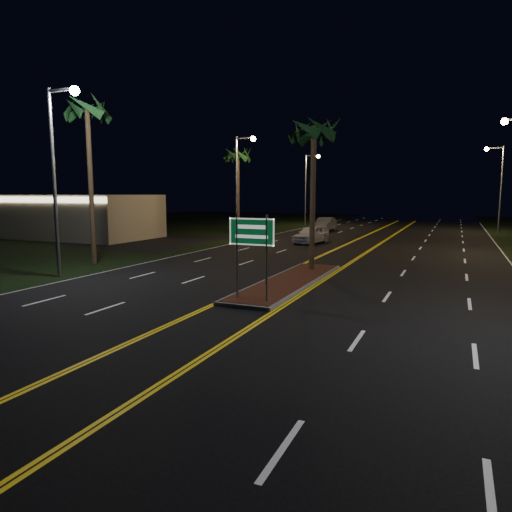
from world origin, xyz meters
The scene contains 14 objects.
ground centered at (0.00, 0.00, 0.00)m, with size 120.00×120.00×0.00m, color black.
grass_left centered at (-30.00, 25.00, 0.00)m, with size 40.00×110.00×0.01m, color black.
median_island centered at (0.00, 7.00, 0.08)m, with size 2.25×10.25×0.17m.
highway_sign centered at (0.00, 2.80, 2.40)m, with size 1.80×0.08×3.20m.
commercial_building centered at (-26.00, 19.99, 2.00)m, with size 15.00×8.12×4.00m.
streetlight_left_near centered at (-10.61, 4.00, 5.66)m, with size 1.91×0.44×9.00m.
streetlight_left_mid centered at (-10.61, 24.00, 5.66)m, with size 1.91×0.44×9.00m.
streetlight_left_far centered at (-10.61, 44.00, 5.66)m, with size 1.91×0.44×9.00m.
streetlight_right_far centered at (10.61, 42.00, 5.66)m, with size 1.91×0.44×9.00m.
palm_median centered at (0.00, 10.50, 7.28)m, with size 2.40×2.40×8.30m.
palm_left_near centered at (-12.50, 8.00, 8.68)m, with size 2.40×2.40×9.80m.
palm_left_far centered at (-12.80, 28.00, 7.75)m, with size 2.40×2.40×8.80m.
car_near centered at (-4.10, 23.93, 0.86)m, with size 2.22×5.18×1.73m, color silver.
car_far centered at (-6.45, 36.95, 0.86)m, with size 2.21×5.15×1.72m, color #9DA0A5.
Camera 1 is at (6.87, -12.45, 4.08)m, focal length 32.00 mm.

